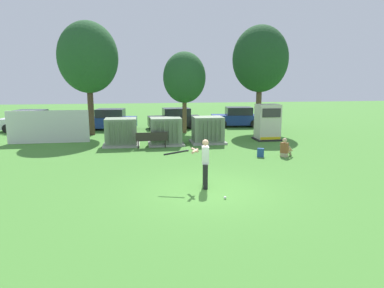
# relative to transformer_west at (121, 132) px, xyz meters

# --- Properties ---
(ground_plane) EXTENTS (96.00, 96.00, 0.00)m
(ground_plane) POSITION_rel_transformer_west_xyz_m (3.37, -8.93, -0.79)
(ground_plane) COLOR #478433
(fence_panel) EXTENTS (4.80, 0.12, 2.00)m
(fence_panel) POSITION_rel_transformer_west_xyz_m (-4.43, 1.57, 0.21)
(fence_panel) COLOR silver
(fence_panel) RESTS_ON ground
(transformer_west) EXTENTS (2.10, 1.70, 1.62)m
(transformer_west) POSITION_rel_transformer_west_xyz_m (0.00, 0.00, 0.00)
(transformer_west) COLOR #9E9B93
(transformer_west) RESTS_ON ground
(transformer_mid_west) EXTENTS (2.10, 1.70, 1.62)m
(transformer_mid_west) POSITION_rel_transformer_west_xyz_m (2.62, -0.09, 0.00)
(transformer_mid_west) COLOR #9E9B93
(transformer_mid_west) RESTS_ON ground
(transformer_mid_east) EXTENTS (2.10, 1.70, 1.62)m
(transformer_mid_east) POSITION_rel_transformer_west_xyz_m (5.21, 0.06, 0.00)
(transformer_mid_east) COLOR #9E9B93
(transformer_mid_east) RESTS_ON ground
(generator_enclosure) EXTENTS (1.60, 1.40, 2.30)m
(generator_enclosure) POSITION_rel_transformer_west_xyz_m (9.23, 0.57, 0.35)
(generator_enclosure) COLOR #262626
(generator_enclosure) RESTS_ON ground
(park_bench) EXTENTS (1.81, 0.45, 0.92)m
(park_bench) POSITION_rel_transformer_west_xyz_m (1.74, -1.00, -0.25)
(park_bench) COLOR #2D2823
(park_bench) RESTS_ON ground
(batter) EXTENTS (1.62, 0.73, 1.74)m
(batter) POSITION_rel_transformer_west_xyz_m (3.28, -8.53, 0.19)
(batter) COLOR black
(batter) RESTS_ON ground
(sports_ball) EXTENTS (0.09, 0.09, 0.09)m
(sports_ball) POSITION_rel_transformer_west_xyz_m (3.73, -9.87, -0.74)
(sports_ball) COLOR white
(sports_ball) RESTS_ON ground
(seated_spectator) EXTENTS (0.76, 0.72, 0.96)m
(seated_spectator) POSITION_rel_transformer_west_xyz_m (8.30, -4.27, -0.41)
(seated_spectator) COLOR tan
(seated_spectator) RESTS_ON ground
(backpack) EXTENTS (0.38, 0.36, 0.44)m
(backpack) POSITION_rel_transformer_west_xyz_m (7.05, -4.16, -0.57)
(backpack) COLOR #264C8C
(backpack) RESTS_ON ground
(tree_left) EXTENTS (4.06, 4.06, 7.76)m
(tree_left) POSITION_rel_transformer_west_xyz_m (-2.25, 4.50, 4.53)
(tree_left) COLOR #4C3828
(tree_left) RESTS_ON ground
(tree_center_left) EXTENTS (3.05, 3.05, 5.82)m
(tree_center_left) POSITION_rel_transformer_west_xyz_m (4.36, 4.39, 3.20)
(tree_center_left) COLOR brown
(tree_center_left) RESTS_ON ground
(tree_center_right) EXTENTS (4.06, 4.06, 7.77)m
(tree_center_right) POSITION_rel_transformer_west_xyz_m (9.97, 4.33, 4.54)
(tree_center_right) COLOR brown
(tree_center_right) RESTS_ON ground
(parked_car_leftmost) EXTENTS (4.38, 2.32, 1.62)m
(parked_car_leftmost) POSITION_rel_transformer_west_xyz_m (-7.12, 7.09, -0.04)
(parked_car_leftmost) COLOR silver
(parked_car_leftmost) RESTS_ON ground
(parked_car_left_of_center) EXTENTS (4.39, 2.33, 1.62)m
(parked_car_left_of_center) POSITION_rel_transformer_west_xyz_m (-1.24, 7.03, -0.04)
(parked_car_left_of_center) COLOR navy
(parked_car_left_of_center) RESTS_ON ground
(parked_car_right_of_center) EXTENTS (4.31, 2.14, 1.62)m
(parked_car_right_of_center) POSITION_rel_transformer_west_xyz_m (3.93, 6.99, -0.04)
(parked_car_right_of_center) COLOR black
(parked_car_right_of_center) RESTS_ON ground
(parked_car_rightmost) EXTENTS (4.35, 2.25, 1.62)m
(parked_car_rightmost) POSITION_rel_transformer_west_xyz_m (9.21, 7.26, -0.04)
(parked_car_rightmost) COLOR navy
(parked_car_rightmost) RESTS_ON ground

